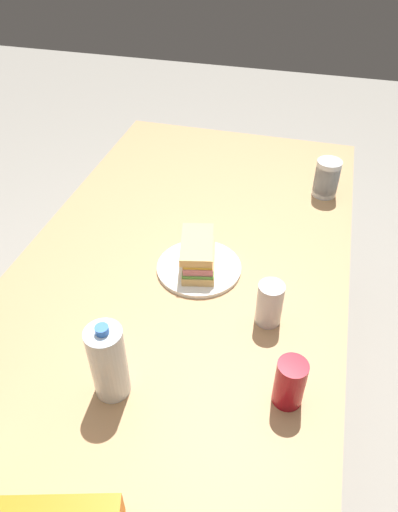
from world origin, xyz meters
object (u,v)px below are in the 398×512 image
Objects in this scene: soda_can_red at (290,383)px; plastic_cup_stack at (327,178)px; dining_table at (177,295)px; soda_can_silver at (270,304)px; sandwich at (198,254)px; paper_plate at (199,268)px; water_bottle_tall at (108,362)px.

plastic_cup_stack reaches higher than soda_can_red.
soda_can_silver is at bearing -110.34° from dining_table.
sandwich reaches higher than dining_table.
soda_can_red is 0.23m from soda_can_silver.
soda_can_red and soda_can_silver have the same top height.
dining_table is 15.38× the size of soda_can_silver.
soda_can_silver reaches higher than dining_table.
soda_can_red is at bearing -140.73° from paper_plate.
plastic_cup_stack is at bearing -1.71° from soda_can_red.
soda_can_red is 0.93× the size of plastic_cup_stack.
plastic_cup_stack is at bearing -32.98° from paper_plate.
water_bottle_tall is 1.02m from plastic_cup_stack.
dining_table is 0.33m from soda_can_silver.
plastic_cup_stack is 0.65m from soda_can_silver.
plastic_cup_stack reaches higher than paper_plate.
sandwich is (0.00, 0.00, 0.05)m from paper_plate.
water_bottle_tall is (-0.44, 0.08, 0.09)m from paper_plate.
plastic_cup_stack is (0.54, -0.38, 0.15)m from dining_table.
soda_can_silver reaches higher than paper_plate.
sandwich is 1.50× the size of plastic_cup_stack.
water_bottle_tall is at bearing 101.03° from soda_can_red.
dining_table is at bearing -3.51° from water_bottle_tall.
plastic_cup_stack reaches higher than dining_table.
paper_plate is 1.24× the size of sandwich.
water_bottle_tall is (-0.40, 0.02, 0.18)m from dining_table.
soda_can_red reaches higher than dining_table.
dining_table is 0.67m from plastic_cup_stack.
water_bottle_tall reaches higher than dining_table.
soda_can_silver is at bearing -123.05° from paper_plate.
soda_can_silver is at bearing 19.08° from soda_can_red.
plastic_cup_stack reaches higher than sandwich.
sandwich is at bearing -50.81° from dining_table.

